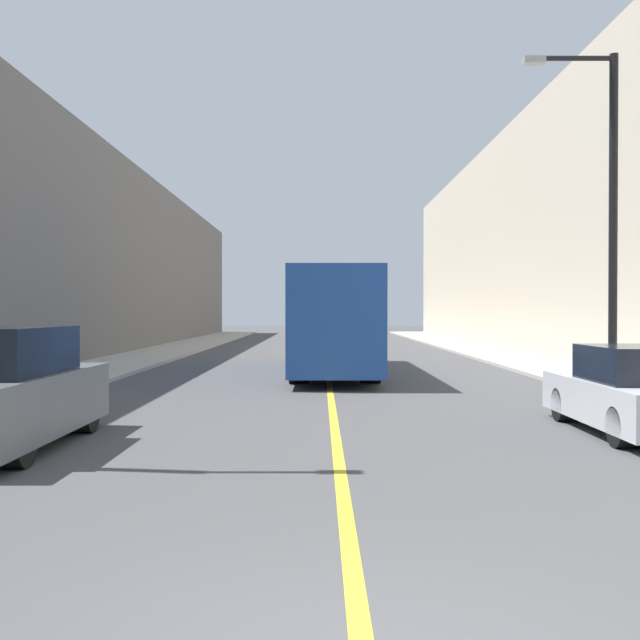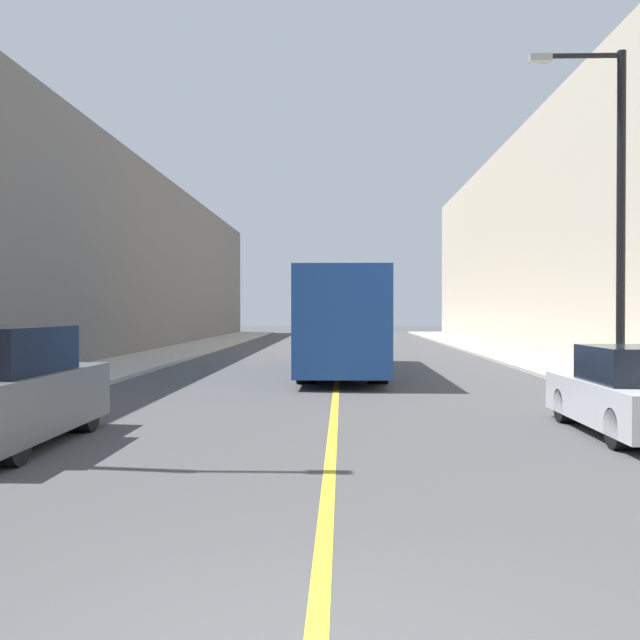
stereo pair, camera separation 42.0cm
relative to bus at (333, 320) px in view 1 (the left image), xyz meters
The scene contains 9 objects.
sidewalk_left 12.39m from the bus, 130.79° to the left, with size 3.19×72.00×0.12m, color #B2AA9E.
sidewalk_right 12.19m from the bus, 50.33° to the left, with size 3.19×72.00×0.12m, color #B2AA9E.
building_row_left 15.16m from the bus, 141.33° to the left, with size 4.00×72.00×9.38m, color #66605B.
building_row_right 15.19m from the bus, 39.43° to the left, with size 4.00×72.00×11.68m, color beige.
road_center_line 9.46m from the bus, 90.97° to the left, with size 0.16×72.00×0.01m, color gold.
bus is the anchor object (origin of this frame).
parked_suv_left 14.75m from the bus, 110.53° to the right, with size 1.89×4.58×1.82m.
car_right_near 13.35m from the bus, 68.59° to the right, with size 1.76×4.36×1.48m.
street_lamp_right 10.12m from the bus, 50.01° to the right, with size 2.20×0.24×7.91m.
Camera 1 is at (-0.26, -4.16, 2.06)m, focal length 42.00 mm.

